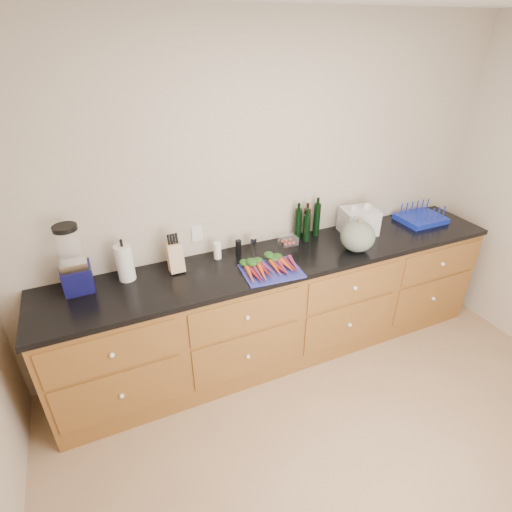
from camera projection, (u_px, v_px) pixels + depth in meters
name	position (u px, v px, depth m)	size (l,w,h in m)	color
ground	(376.00, 481.00, 2.49)	(4.00, 4.00, 0.00)	#977757
wall_back	(268.00, 198.00, 3.14)	(4.10, 0.05, 2.60)	beige
cabinets	(283.00, 308.00, 3.30)	(3.60, 0.64, 0.90)	brown
countertop	(285.00, 258.00, 3.07)	(3.64, 0.62, 0.04)	black
cutting_board	(271.00, 271.00, 2.86)	(0.42, 0.31, 0.01)	navy
carrots	(269.00, 265.00, 2.88)	(0.37, 0.27, 0.05)	#E7541B
squash	(358.00, 236.00, 3.09)	(0.27, 0.27, 0.24)	#546453
blender_appliance	(74.00, 263.00, 2.57)	(0.19, 0.19, 0.47)	#0E0E43
paper_towel	(125.00, 263.00, 2.72)	(0.11, 0.11, 0.26)	silver
knife_block	(175.00, 257.00, 2.83)	(0.10, 0.10, 0.21)	tan
grinder_salt	(217.00, 251.00, 3.00)	(0.06, 0.06, 0.13)	white
grinder_pepper	(238.00, 247.00, 3.06)	(0.05, 0.05, 0.12)	black
canister_chrome	(253.00, 244.00, 3.11)	(0.05, 0.05, 0.11)	white
tomato_box	(288.00, 240.00, 3.22)	(0.14, 0.11, 0.06)	white
bottles	(307.00, 224.00, 3.27)	(0.23, 0.12, 0.28)	black
grocery_bag	(358.00, 221.00, 3.37)	(0.29, 0.23, 0.21)	white
dish_rack	(421.00, 217.00, 3.60)	(0.39, 0.31, 0.15)	#1325A6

